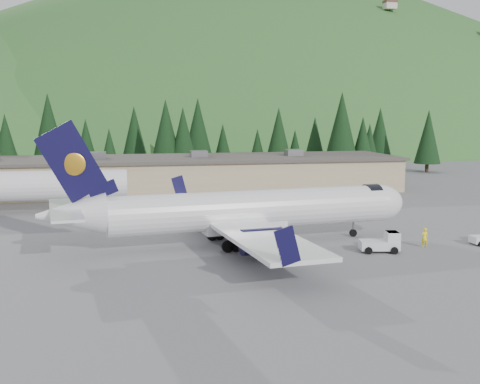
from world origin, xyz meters
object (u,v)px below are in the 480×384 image
object	(u,v)px
airliner	(242,212)
terminal_building	(166,174)
second_airliner	(7,185)
baggage_tug_a	(383,243)
ramp_worker	(425,238)

from	to	relation	value
airliner	terminal_building	xyz separation A→B (m)	(-4.01, 38.12, -0.41)
second_airliner	terminal_building	bearing A→B (deg)	38.78
baggage_tug_a	terminal_building	world-z (taller)	terminal_building
terminal_building	baggage_tug_a	bearing A→B (deg)	-70.47
terminal_building	ramp_worker	xyz separation A→B (m)	(19.74, -42.38, -1.74)
baggage_tug_a	second_airliner	bearing A→B (deg)	152.84
second_airliner	ramp_worker	world-z (taller)	second_airliner
airliner	baggage_tug_a	size ratio (longest dim) A/B	9.66
baggage_tug_a	terminal_building	size ratio (longest dim) A/B	0.05
airliner	second_airliner	xyz separation A→B (m)	(-23.93, 22.12, 0.29)
second_airliner	terminal_building	xyz separation A→B (m)	(19.91, 16.00, -0.70)
baggage_tug_a	airliner	bearing A→B (deg)	166.09
ramp_worker	airliner	bearing A→B (deg)	-12.63
terminal_building	ramp_worker	size ratio (longest dim) A/B	40.28
second_airliner	baggage_tug_a	world-z (taller)	second_airliner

